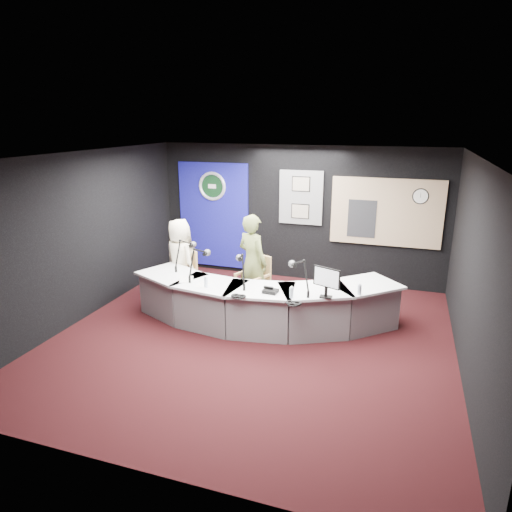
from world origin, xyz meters
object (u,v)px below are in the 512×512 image
(armchair_left, at_px, (181,277))
(person_man, at_px, (180,260))
(person_woman, at_px, (252,262))
(broadcast_desk, at_px, (260,303))
(armchair_right, at_px, (252,281))

(armchair_left, xyz_separation_m, person_man, (0.00, 0.00, 0.33))
(person_woman, bearing_deg, armchair_left, 27.97)
(broadcast_desk, relative_size, person_woman, 2.61)
(broadcast_desk, distance_m, person_man, 1.87)
(person_man, bearing_deg, person_woman, -149.01)
(broadcast_desk, bearing_deg, armchair_right, 118.80)
(armchair_left, height_order, person_woman, person_woman)
(person_man, bearing_deg, broadcast_desk, -168.80)
(person_man, distance_m, person_woman, 1.41)
(armchair_right, height_order, person_man, person_man)
(armchair_left, relative_size, person_woman, 0.52)
(armchair_left, height_order, armchair_right, armchair_right)
(person_man, relative_size, person_woman, 0.90)
(person_woman, bearing_deg, person_man, 27.97)
(armchair_right, distance_m, person_woman, 0.35)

